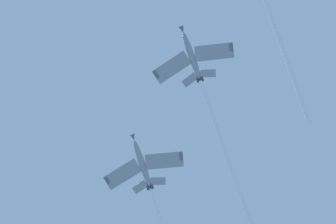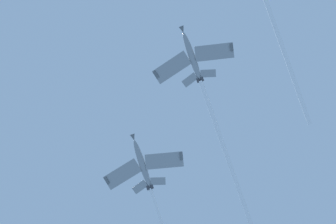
# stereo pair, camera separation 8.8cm
# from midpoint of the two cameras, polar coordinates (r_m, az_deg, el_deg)

# --- Properties ---
(jet_second) EXTENTS (24.79, 50.83, 19.59)m
(jet_second) POSITION_cam_midpoint_polar(r_m,az_deg,el_deg) (176.60, 3.35, -0.09)
(jet_second) COLOR gray
(jet_third) EXTENTS (24.06, 51.70, 19.14)m
(jet_third) POSITION_cam_midpoint_polar(r_m,az_deg,el_deg) (180.15, -1.01, -6.72)
(jet_third) COLOR gray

